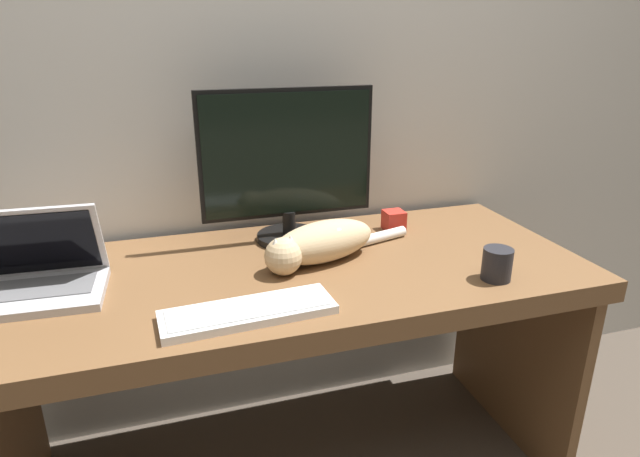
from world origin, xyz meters
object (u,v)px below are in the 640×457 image
Objects in this scene: external_keyboard at (248,312)px; coffee_mug at (497,264)px; monitor at (288,166)px; cat at (320,242)px; laptop at (40,277)px.

external_keyboard is 0.65m from coffee_mug.
monitor is 0.26m from cat.
monitor is at bearing 135.92° from coffee_mug.
external_keyboard is (-0.20, -0.43, -0.22)m from monitor.
cat is at bearing -77.72° from monitor.
external_keyboard is (0.47, -0.26, -0.03)m from laptop.
laptop is at bearing 147.46° from external_keyboard.
monitor is 0.72m from laptop.
laptop is 3.60× the size of coffee_mug.
laptop is at bearing 167.01° from coffee_mug.
coffee_mug is at bearing -44.08° from monitor.
monitor is 6.09× the size of coffee_mug.
coffee_mug is at bearing -47.10° from cat.
coffee_mug is (0.41, -0.24, -0.02)m from cat.
laptop is 0.64× the size of cat.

